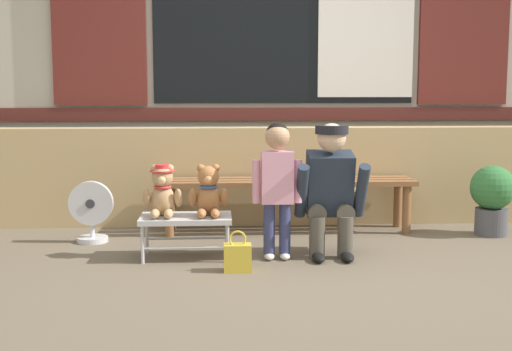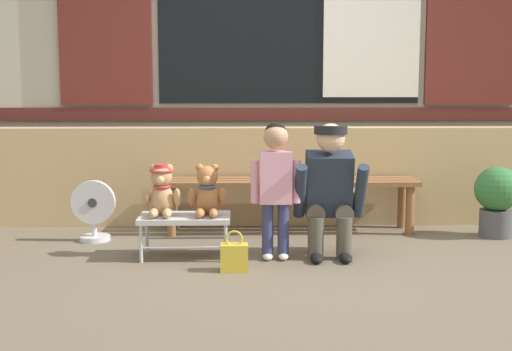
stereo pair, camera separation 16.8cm
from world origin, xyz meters
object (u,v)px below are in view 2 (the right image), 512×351
wooden_bench_long (290,187)px  child_standing (276,175)px  potted_plant (497,197)px  adult_crouching (330,190)px  teddy_bear_plain (207,192)px  floor_fan (94,211)px  small_display_bench (185,220)px  handbag_on_ground (234,257)px  teddy_bear_with_hat (162,191)px

wooden_bench_long → child_standing: child_standing is taller
wooden_bench_long → potted_plant: potted_plant is taller
adult_crouching → wooden_bench_long: bearing=104.8°
teddy_bear_plain → floor_fan: 1.08m
adult_crouching → small_display_bench: bearing=179.8°
potted_plant → floor_fan: (-3.20, -0.08, -0.08)m
small_display_bench → floor_fan: 0.92m
potted_plant → small_display_bench: bearing=-166.2°
handbag_on_ground → potted_plant: bearing=25.1°
teddy_bear_with_hat → floor_fan: (-0.59, 0.52, -0.23)m
teddy_bear_plain → potted_plant: 2.37m
floor_fan → adult_crouching: bearing=-16.6°
teddy_bear_plain → handbag_on_ground: 0.56m
child_standing → wooden_bench_long: bearing=79.6°
teddy_bear_with_hat → potted_plant: bearing=13.0°
teddy_bear_with_hat → handbag_on_ground: bearing=-36.7°
wooden_bench_long → potted_plant: (1.65, -0.23, -0.05)m
wooden_bench_long → teddy_bear_plain: bearing=-127.7°
teddy_bear_plain → adult_crouching: (0.87, -0.01, 0.02)m
small_display_bench → handbag_on_ground: size_ratio=2.35×
wooden_bench_long → small_display_bench: wooden_bench_long is taller
teddy_bear_with_hat → teddy_bear_plain: size_ratio=1.00×
teddy_bear_plain → floor_fan: size_ratio=0.76×
child_standing → floor_fan: size_ratio=2.00×
small_display_bench → child_standing: bearing=-6.9°
teddy_bear_with_hat → potted_plant: (2.61, 0.60, -0.15)m
potted_plant → floor_fan: bearing=-178.6°
adult_crouching → potted_plant: adult_crouching is taller
potted_plant → teddy_bear_with_hat: bearing=-167.0°
handbag_on_ground → floor_fan: size_ratio=0.57×
floor_fan → potted_plant: bearing=1.4°
teddy_bear_with_hat → floor_fan: size_ratio=0.76×
child_standing → floor_fan: (-1.39, 0.60, -0.35)m
teddy_bear_with_hat → floor_fan: 0.82m
teddy_bear_with_hat → child_standing: size_ratio=0.38×
adult_crouching → floor_fan: adult_crouching is taller
teddy_bear_with_hat → adult_crouching: (1.19, -0.01, 0.01)m
teddy_bear_with_hat → handbag_on_ground: teddy_bear_with_hat is taller
child_standing → adult_crouching: (0.39, 0.07, -0.11)m
small_display_bench → potted_plant: (2.45, 0.60, 0.06)m
handbag_on_ground → floor_fan: (-1.10, 0.90, 0.14)m
small_display_bench → adult_crouching: 1.05m
teddy_bear_with_hat → adult_crouching: adult_crouching is taller
adult_crouching → teddy_bear_plain: bearing=179.7°
handbag_on_ground → teddy_bear_plain: bearing=116.7°
wooden_bench_long → handbag_on_ground: (-0.45, -1.22, -0.28)m
child_standing → teddy_bear_plain: bearing=170.7°
handbag_on_ground → floor_fan: floor_fan is taller
child_standing → adult_crouching: bearing=10.6°
small_display_bench → child_standing: size_ratio=0.67×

